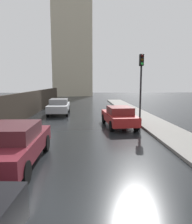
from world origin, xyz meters
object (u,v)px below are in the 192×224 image
car_silver_near_kerb (59,106)px  car_red_behind_camera (119,116)px  traffic_light (141,76)px  car_maroon_far_ahead (13,144)px

car_silver_near_kerb → car_red_behind_camera: (4.61, -5.87, -0.03)m
car_silver_near_kerb → car_red_behind_camera: car_silver_near_kerb is taller
car_red_behind_camera → traffic_light: 3.06m
traffic_light → car_maroon_far_ahead: bearing=-133.2°
car_silver_near_kerb → car_red_behind_camera: 7.47m
car_maroon_far_ahead → car_red_behind_camera: bearing=-126.7°
car_red_behind_camera → traffic_light: (1.54, 0.54, 2.59)m
car_silver_near_kerb → traffic_light: size_ratio=0.98×
car_silver_near_kerb → car_maroon_far_ahead: size_ratio=1.02×
car_maroon_far_ahead → traffic_light: traffic_light is taller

